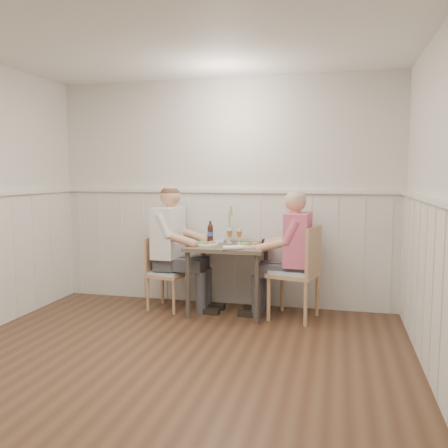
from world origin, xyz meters
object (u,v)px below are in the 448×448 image
at_px(dining_table, 228,255).
at_px(grass_vase, 228,225).
at_px(chair_left, 164,270).
at_px(chair_right, 299,269).
at_px(man_in_pink, 293,264).
at_px(diner_cream, 172,257).
at_px(beer_bottle, 210,233).

bearing_deg(dining_table, grass_vase, 103.21).
bearing_deg(chair_left, dining_table, -0.21).
relative_size(dining_table, chair_right, 0.85).
xyz_separation_m(man_in_pink, diner_cream, (-1.36, 0.05, 0.02)).
distance_m(man_in_pink, beer_bottle, 1.02).
relative_size(dining_table, chair_left, 1.02).
height_order(man_in_pink, diner_cream, diner_cream).
bearing_deg(grass_vase, chair_right, -19.50).
relative_size(man_in_pink, grass_vase, 3.20).
bearing_deg(beer_bottle, chair_left, -159.08).
height_order(dining_table, grass_vase, grass_vase).
bearing_deg(dining_table, beer_bottle, 143.12).
relative_size(chair_right, man_in_pink, 0.72).
relative_size(man_in_pink, diner_cream, 0.97).
height_order(chair_left, man_in_pink, man_in_pink).
relative_size(man_in_pink, beer_bottle, 5.75).
relative_size(chair_right, diner_cream, 0.70).
relative_size(dining_table, grass_vase, 1.94).
xyz_separation_m(dining_table, grass_vase, (-0.06, 0.25, 0.30)).
xyz_separation_m(dining_table, chair_left, (-0.75, 0.00, -0.20)).
height_order(man_in_pink, beer_bottle, man_in_pink).
distance_m(chair_left, man_in_pink, 1.46).
xyz_separation_m(beer_bottle, grass_vase, (0.20, 0.06, 0.09)).
distance_m(dining_table, beer_bottle, 0.38).
bearing_deg(chair_right, chair_left, 178.23).
distance_m(chair_right, chair_left, 1.52).
bearing_deg(grass_vase, diner_cream, -159.44).
height_order(chair_right, man_in_pink, man_in_pink).
bearing_deg(grass_vase, man_in_pink, -19.77).
height_order(diner_cream, grass_vase, diner_cream).
bearing_deg(diner_cream, man_in_pink, -2.11).
bearing_deg(diner_cream, grass_vase, 20.56).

